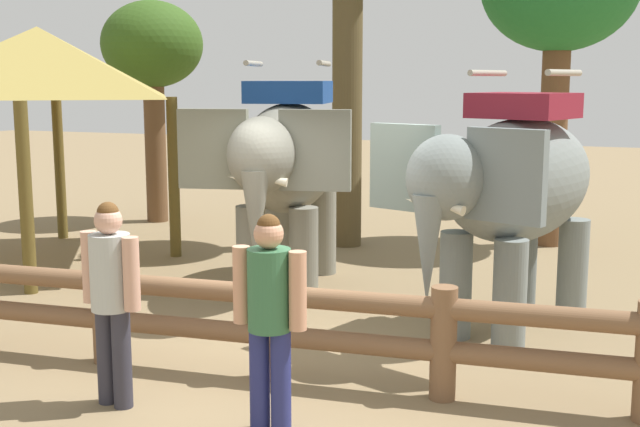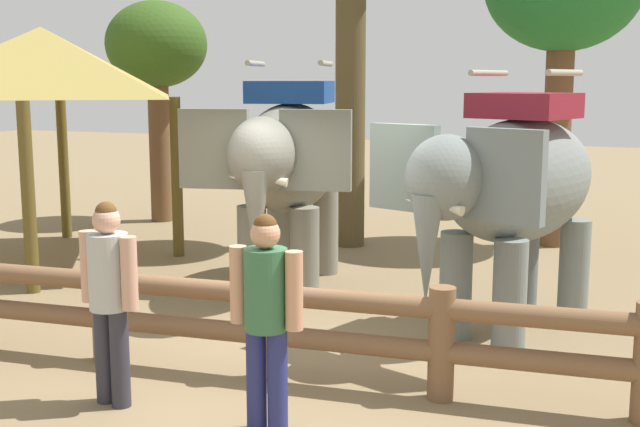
% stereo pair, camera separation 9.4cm
% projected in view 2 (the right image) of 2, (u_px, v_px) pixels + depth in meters
% --- Properties ---
extents(ground_plane, '(60.00, 60.00, 0.00)m').
position_uv_depth(ground_plane, '(273.00, 371.00, 8.16)').
color(ground_plane, olive).
extents(log_fence, '(7.15, 0.82, 1.05)m').
position_uv_depth(log_fence, '(261.00, 319.00, 7.84)').
color(log_fence, brown).
rests_on(log_fence, ground).
extents(elephant_near_left, '(2.29, 3.72, 3.12)m').
position_uv_depth(elephant_near_left, '(287.00, 164.00, 10.98)').
color(elephant_near_left, gray).
rests_on(elephant_near_left, ground).
extents(elephant_center, '(2.46, 3.56, 2.98)m').
position_uv_depth(elephant_center, '(511.00, 188.00, 9.17)').
color(elephant_center, slate).
rests_on(elephant_center, ground).
extents(tourist_woman_in_black, '(0.65, 0.37, 1.83)m').
position_uv_depth(tourist_woman_in_black, '(266.00, 308.00, 6.58)').
color(tourist_woman_in_black, navy).
rests_on(tourist_woman_in_black, ground).
extents(tourist_man_in_blue, '(0.64, 0.42, 1.84)m').
position_uv_depth(tourist_man_in_blue, '(109.00, 289.00, 7.16)').
color(tourist_man_in_blue, '#2E2D39').
rests_on(tourist_man_in_blue, ground).
extents(thatched_shelter, '(4.54, 4.54, 3.67)m').
position_uv_depth(thatched_shelter, '(42.00, 65.00, 12.59)').
color(thatched_shelter, brown).
rests_on(thatched_shelter, ground).
extents(tree_far_right, '(2.01, 2.01, 4.42)m').
position_uv_depth(tree_far_right, '(157.00, 52.00, 16.23)').
color(tree_far_right, brown).
rests_on(tree_far_right, ground).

